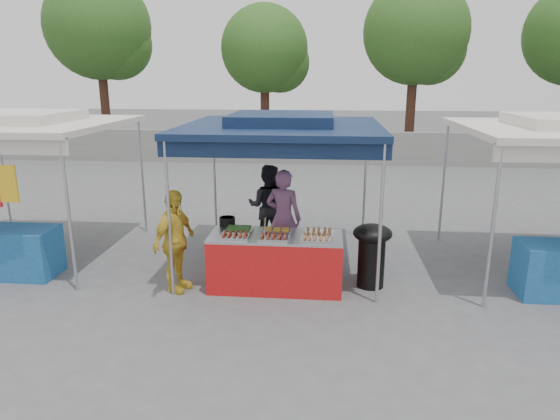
# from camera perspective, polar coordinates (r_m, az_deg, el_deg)

# --- Properties ---
(ground_plane) EXTENTS (80.00, 80.00, 0.00)m
(ground_plane) POSITION_cam_1_polar(r_m,az_deg,el_deg) (7.90, -0.41, -8.52)
(ground_plane) COLOR #535355
(back_wall) EXTENTS (40.00, 0.25, 1.20)m
(back_wall) POSITION_cam_1_polar(r_m,az_deg,el_deg) (18.39, 3.03, 7.13)
(back_wall) COLOR slate
(back_wall) RESTS_ON ground_plane
(main_canopy) EXTENTS (3.20, 3.20, 2.57)m
(main_canopy) POSITION_cam_1_polar(r_m,az_deg,el_deg) (8.24, 0.24, 9.57)
(main_canopy) COLOR #ADAEB4
(main_canopy) RESTS_ON ground_plane
(neighbor_stall_left) EXTENTS (3.20, 3.20, 2.57)m
(neighbor_stall_left) POSITION_cam_1_polar(r_m,az_deg,el_deg) (9.50, -28.23, 3.83)
(neighbor_stall_left) COLOR #ADAEB4
(neighbor_stall_left) RESTS_ON ground_plane
(tree_0) EXTENTS (4.11, 4.11, 7.07)m
(tree_0) POSITION_cam_1_polar(r_m,az_deg,el_deg) (22.10, -19.62, 18.68)
(tree_0) COLOR #3C2117
(tree_0) RESTS_ON ground_plane
(tree_1) EXTENTS (3.49, 3.42, 5.88)m
(tree_1) POSITION_cam_1_polar(r_m,az_deg,el_deg) (20.68, -1.34, 17.54)
(tree_1) COLOR #3C2117
(tree_1) RESTS_ON ground_plane
(tree_2) EXTENTS (3.87, 3.87, 6.65)m
(tree_2) POSITION_cam_1_polar(r_m,az_deg,el_deg) (20.25, 15.63, 18.56)
(tree_2) COLOR #3C2117
(tree_2) RESTS_ON ground_plane
(vendor_table) EXTENTS (2.00, 0.80, 0.85)m
(vendor_table) POSITION_cam_1_polar(r_m,az_deg,el_deg) (7.65, -0.49, -5.90)
(vendor_table) COLOR #B31314
(vendor_table) RESTS_ON ground_plane
(food_tray_fl) EXTENTS (0.42, 0.30, 0.07)m
(food_tray_fl) POSITION_cam_1_polar(r_m,az_deg,el_deg) (7.36, -5.20, -3.02)
(food_tray_fl) COLOR #B9B9BD
(food_tray_fl) RESTS_ON vendor_table
(food_tray_fm) EXTENTS (0.42, 0.30, 0.07)m
(food_tray_fm) POSITION_cam_1_polar(r_m,az_deg,el_deg) (7.27, -0.75, -3.20)
(food_tray_fm) COLOR #B9B9BD
(food_tray_fm) RESTS_ON vendor_table
(food_tray_fr) EXTENTS (0.42, 0.30, 0.07)m
(food_tray_fr) POSITION_cam_1_polar(r_m,az_deg,el_deg) (7.23, 4.05, -3.33)
(food_tray_fr) COLOR #B9B9BD
(food_tray_fr) RESTS_ON vendor_table
(food_tray_bl) EXTENTS (0.42, 0.30, 0.07)m
(food_tray_bl) POSITION_cam_1_polar(r_m,az_deg,el_deg) (7.67, -4.74, -2.25)
(food_tray_bl) COLOR #B9B9BD
(food_tray_bl) RESTS_ON vendor_table
(food_tray_bm) EXTENTS (0.42, 0.30, 0.07)m
(food_tray_bm) POSITION_cam_1_polar(r_m,az_deg,el_deg) (7.59, -0.37, -2.38)
(food_tray_bm) COLOR #B9B9BD
(food_tray_bm) RESTS_ON vendor_table
(food_tray_br) EXTENTS (0.42, 0.30, 0.07)m
(food_tray_br) POSITION_cam_1_polar(r_m,az_deg,el_deg) (7.52, 4.50, -2.61)
(food_tray_br) COLOR #B9B9BD
(food_tray_br) RESTS_ON vendor_table
(cooking_pot) EXTENTS (0.25, 0.25, 0.15)m
(cooking_pot) POSITION_cam_1_polar(r_m,az_deg,el_deg) (7.96, -6.05, -1.34)
(cooking_pot) COLOR black
(cooking_pot) RESTS_ON vendor_table
(skewer_cup) EXTENTS (0.09, 0.09, 0.11)m
(skewer_cup) POSITION_cam_1_polar(r_m,az_deg,el_deg) (7.38, -1.78, -2.74)
(skewer_cup) COLOR #ADAEB4
(skewer_cup) RESTS_ON vendor_table
(wok_burner) EXTENTS (0.59, 0.59, 1.00)m
(wok_burner) POSITION_cam_1_polar(r_m,az_deg,el_deg) (7.77, 10.44, -4.51)
(wok_burner) COLOR black
(wok_burner) RESTS_ON ground_plane
(crate_left) EXTENTS (0.50, 0.35, 0.30)m
(crate_left) POSITION_cam_1_polar(r_m,az_deg,el_deg) (8.52, -2.51, -5.62)
(crate_left) COLOR #123896
(crate_left) RESTS_ON ground_plane
(crate_right) EXTENTS (0.49, 0.34, 0.29)m
(crate_right) POSITION_cam_1_polar(r_m,az_deg,el_deg) (8.33, 1.32, -6.13)
(crate_right) COLOR #123896
(crate_right) RESTS_ON ground_plane
(crate_stacked) EXTENTS (0.47, 0.33, 0.28)m
(crate_stacked) POSITION_cam_1_polar(r_m,az_deg,el_deg) (8.23, 1.34, -4.26)
(crate_stacked) COLOR #123896
(crate_stacked) RESTS_ON crate_right
(vendor_woman) EXTENTS (0.69, 0.53, 1.68)m
(vendor_woman) POSITION_cam_1_polar(r_m,az_deg,el_deg) (8.41, 0.41, -0.94)
(vendor_woman) COLOR #7F5177
(vendor_woman) RESTS_ON ground_plane
(helper_man) EXTENTS (0.81, 0.65, 1.58)m
(helper_man) POSITION_cam_1_polar(r_m,az_deg,el_deg) (9.38, -1.40, 0.45)
(helper_man) COLOR black
(helper_man) RESTS_ON ground_plane
(customer_person) EXTENTS (0.67, 0.99, 1.57)m
(customer_person) POSITION_cam_1_polar(r_m,az_deg,el_deg) (7.60, -11.97, -3.51)
(customer_person) COLOR gold
(customer_person) RESTS_ON ground_plane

